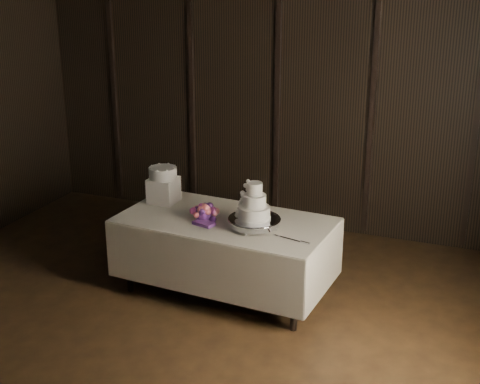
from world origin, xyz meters
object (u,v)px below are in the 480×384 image
at_px(bouquet, 204,213).
at_px(wedding_cake, 251,205).
at_px(cake_stand, 254,223).
at_px(box_pedestal, 164,190).
at_px(small_cake, 163,173).
at_px(display_table, 225,253).

bearing_deg(bouquet, wedding_cake, -3.36).
xyz_separation_m(cake_stand, wedding_cake, (-0.02, -0.01, 0.18)).
bearing_deg(wedding_cake, box_pedestal, 160.81).
xyz_separation_m(bouquet, small_cake, (-0.58, 0.29, 0.24)).
distance_m(box_pedestal, small_cake, 0.18).
bearing_deg(small_cake, bouquet, -26.88).
distance_m(wedding_cake, bouquet, 0.50).
distance_m(display_table, box_pedestal, 0.92).
height_order(cake_stand, bouquet, bouquet).
height_order(wedding_cake, bouquet, wedding_cake).
relative_size(bouquet, box_pedestal, 1.59).
height_order(bouquet, box_pedestal, box_pedestal).
xyz_separation_m(wedding_cake, small_cake, (-1.06, 0.32, 0.08)).
relative_size(cake_stand, small_cake, 1.75).
bearing_deg(small_cake, cake_stand, -15.89).
bearing_deg(box_pedestal, cake_stand, -15.89).
height_order(display_table, cake_stand, cake_stand).
height_order(bouquet, small_cake, small_cake).
relative_size(display_table, bouquet, 4.98).
height_order(wedding_cake, box_pedestal, wedding_cake).
bearing_deg(box_pedestal, wedding_cake, -16.95).
distance_m(bouquet, box_pedestal, 0.65).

